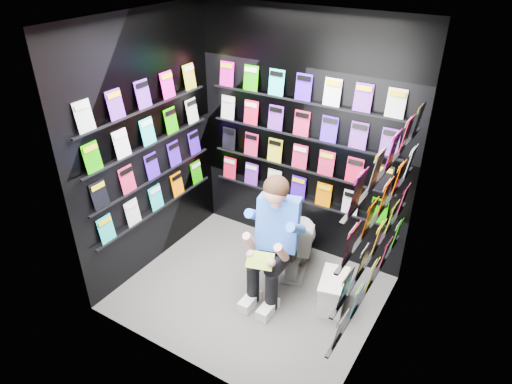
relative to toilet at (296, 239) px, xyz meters
The scene contains 14 objects.
floor 0.72m from the toilet, 107.46° to the right, with size 2.40×2.40×0.00m, color #565653.
ceiling 2.32m from the toilet, 107.46° to the right, with size 2.40×2.40×0.00m, color white.
wall_back 1.04m from the toilet, 114.27° to the left, with size 2.40×0.04×2.60m, color black.
wall_front 1.85m from the toilet, 96.65° to the right, with size 2.40×0.04×2.60m, color black.
wall_left 1.77m from the toilet, 156.96° to the right, with size 0.04×2.00×2.60m, color black.
wall_right 1.50m from the toilet, 30.14° to the right, with size 0.04×2.00×2.60m, color black.
comics_back 1.03m from the toilet, 115.94° to the left, with size 2.10×0.06×1.37m, color red, non-canonical shape.
comics_left 1.75m from the toilet, 156.51° to the right, with size 0.06×1.70×1.37m, color red, non-canonical shape.
comics_right 1.48m from the toilet, 30.89° to the right, with size 0.06×1.70×1.37m, color red, non-canonical shape.
toilet is the anchor object (origin of this frame).
longbox 0.70m from the toilet, 29.89° to the right, with size 0.22×0.41×0.31m, color white.
longbox_lid 0.67m from the toilet, 29.89° to the right, with size 0.24×0.43×0.03m, color white.
reader 0.56m from the toilet, 90.00° to the right, with size 0.53×0.78×1.43m, color #336AF2, non-canonical shape.
held_comic 0.76m from the toilet, 90.00° to the right, with size 0.25×0.01×0.17m, color green.
Camera 1 is at (1.87, -2.94, 3.17)m, focal length 32.00 mm.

